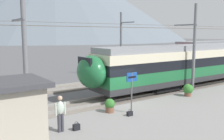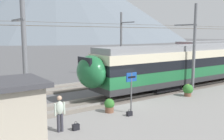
# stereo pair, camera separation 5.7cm
# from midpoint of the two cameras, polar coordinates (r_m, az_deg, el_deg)

# --- Properties ---
(ground_plane) EXTENTS (400.00, 400.00, 0.00)m
(ground_plane) POSITION_cam_midpoint_polar(r_m,az_deg,el_deg) (17.32, 1.64, -8.08)
(ground_plane) COLOR #565659
(platform_slab) EXTENTS (120.00, 6.88, 0.38)m
(platform_slab) POSITION_cam_midpoint_polar(r_m,az_deg,el_deg) (14.18, 12.22, -11.16)
(platform_slab) COLOR gray
(platform_slab) RESTS_ON ground
(track_near) EXTENTS (120.00, 3.00, 0.28)m
(track_near) POSITION_cam_midpoint_polar(r_m,az_deg,el_deg) (18.41, -0.96, -6.88)
(track_near) COLOR slate
(track_near) RESTS_ON ground
(track_far) EXTENTS (120.00, 3.00, 0.28)m
(track_far) POSITION_cam_midpoint_polar(r_m,az_deg,el_deg) (23.40, -8.99, -3.73)
(track_far) COLOR slate
(track_far) RESTS_ON ground
(train_near_platform) EXTENTS (33.01, 2.85, 4.27)m
(train_near_platform) POSITION_cam_midpoint_polar(r_m,az_deg,el_deg) (28.57, 23.92, 2.20)
(train_near_platform) COLOR #2D2D30
(train_near_platform) RESTS_ON track_near
(catenary_mast_west) EXTENTS (45.57, 2.24, 7.26)m
(catenary_mast_west) POSITION_cam_midpoint_polar(r_m,az_deg,el_deg) (13.55, -19.02, 3.38)
(catenary_mast_west) COLOR slate
(catenary_mast_west) RESTS_ON ground
(catenary_mast_mid) EXTENTS (45.57, 2.24, 7.15)m
(catenary_mast_mid) POSITION_cam_midpoint_polar(r_m,az_deg,el_deg) (21.29, 17.66, 4.88)
(catenary_mast_mid) COLOR slate
(catenary_mast_mid) RESTS_ON ground
(catenary_mast_far_side) EXTENTS (45.57, 2.42, 7.17)m
(catenary_mast_far_side) POSITION_cam_midpoint_polar(r_m,az_deg,el_deg) (28.34, 2.34, 6.10)
(catenary_mast_far_side) COLOR slate
(catenary_mast_far_side) RESTS_ON ground
(platform_sign) EXTENTS (0.70, 0.08, 2.32)m
(platform_sign) POSITION_cam_midpoint_polar(r_m,az_deg,el_deg) (14.23, 4.47, -3.05)
(platform_sign) COLOR #59595B
(platform_sign) RESTS_ON platform_slab
(passenger_walking) EXTENTS (0.53, 0.22, 1.69)m
(passenger_walking) POSITION_cam_midpoint_polar(r_m,az_deg,el_deg) (11.92, -11.47, -9.14)
(passenger_walking) COLOR #383842
(passenger_walking) RESTS_ON platform_slab
(handbag_beside_passenger) EXTENTS (0.32, 0.18, 0.42)m
(handbag_beside_passenger) POSITION_cam_midpoint_polar(r_m,az_deg,el_deg) (12.25, -7.96, -12.51)
(handbag_beside_passenger) COLOR black
(handbag_beside_passenger) RESTS_ON platform_slab
(handbag_near_sign) EXTENTS (0.32, 0.18, 0.38)m
(handbag_near_sign) POSITION_cam_midpoint_polar(r_m,az_deg,el_deg) (14.14, 4.03, -9.68)
(handbag_near_sign) COLOR black
(handbag_near_sign) RESTS_ON platform_slab
(potted_plant_platform_edge) EXTENTS (0.73, 0.73, 0.89)m
(potted_plant_platform_edge) POSITION_cam_midpoint_polar(r_m,az_deg,el_deg) (19.11, 16.71, -4.19)
(potted_plant_platform_edge) COLOR brown
(potted_plant_platform_edge) RESTS_ON platform_slab
(potted_plant_by_shelter) EXTENTS (0.59, 0.59, 0.79)m
(potted_plant_by_shelter) POSITION_cam_midpoint_polar(r_m,az_deg,el_deg) (14.63, -0.48, -7.82)
(potted_plant_by_shelter) COLOR brown
(potted_plant_by_shelter) RESTS_ON platform_slab
(mountain_central_peak) EXTENTS (125.43, 125.43, 50.72)m
(mountain_central_peak) POSITION_cam_midpoint_polar(r_m,az_deg,el_deg) (196.86, -21.97, 13.52)
(mountain_central_peak) COLOR slate
(mountain_central_peak) RESTS_ON ground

